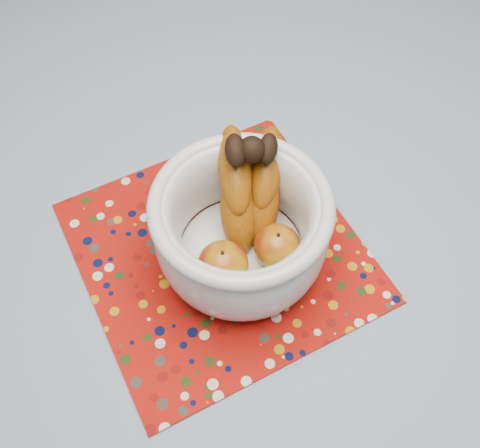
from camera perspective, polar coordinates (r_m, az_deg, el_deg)
The scene contains 4 objects.
table at distance 0.97m, azimuth 0.24°, elevation -1.31°, with size 1.20×1.20×0.75m.
tablecloth at distance 0.90m, azimuth 0.26°, elevation 1.39°, with size 1.32×1.32×0.01m, color slate.
placemat at distance 0.85m, azimuth -2.05°, elevation -2.80°, with size 0.40×0.40×0.00m, color #9B0F08.
fruit_bowl at distance 0.78m, azimuth 0.58°, elevation 0.76°, with size 0.26×0.27×0.19m.
Camera 1 is at (-0.15, -0.48, 1.50)m, focal length 42.00 mm.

